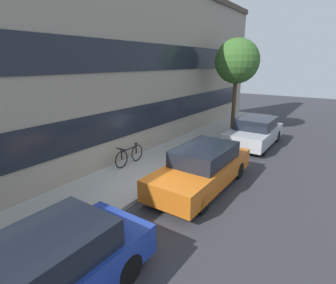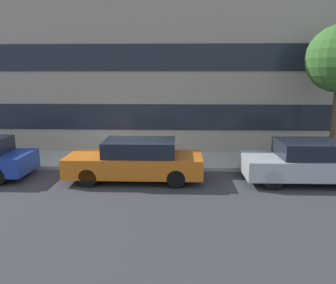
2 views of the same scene
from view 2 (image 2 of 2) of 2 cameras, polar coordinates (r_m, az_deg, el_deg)
ground_plane at (r=12.08m, az=-8.42°, el=-4.94°), size 56.00×56.00×0.00m
sidewalk_strip at (r=13.26m, az=-7.45°, el=-3.13°), size 28.00×2.54×0.13m
rowhouse_facade at (r=14.54m, az=-6.72°, el=12.86°), size 28.00×1.02×7.50m
parked_car_orange at (r=10.78m, az=-5.59°, el=-3.18°), size 4.39×1.67×1.35m
parked_car_silver at (r=11.44m, az=22.88°, el=-3.18°), size 3.92×1.81×1.34m
bicycle at (r=13.79m, az=-4.49°, el=-0.60°), size 1.56×0.44×0.76m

